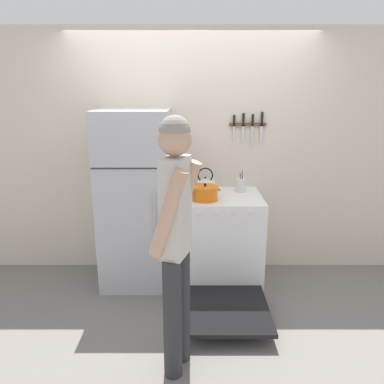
{
  "coord_description": "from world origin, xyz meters",
  "views": [
    {
      "loc": [
        -0.0,
        -3.91,
        1.96
      ],
      "look_at": [
        0.01,
        -0.5,
        1.01
      ],
      "focal_mm": 35.0,
      "sensor_mm": 36.0,
      "label": 1
    }
  ],
  "objects_px": {
    "tea_kettle": "(204,185)",
    "utensil_jar": "(239,185)",
    "refrigerator": "(135,200)",
    "stove_range": "(221,241)",
    "dutch_oven_pot": "(204,193)",
    "person": "(175,234)"
  },
  "relations": [
    {
      "from": "refrigerator",
      "to": "stove_range",
      "type": "distance_m",
      "value": 0.96
    },
    {
      "from": "utensil_jar",
      "to": "person",
      "type": "bearing_deg",
      "value": -113.17
    },
    {
      "from": "tea_kettle",
      "to": "stove_range",
      "type": "bearing_deg",
      "value": -47.56
    },
    {
      "from": "refrigerator",
      "to": "dutch_oven_pot",
      "type": "bearing_deg",
      "value": -13.2
    },
    {
      "from": "refrigerator",
      "to": "utensil_jar",
      "type": "height_order",
      "value": "refrigerator"
    },
    {
      "from": "refrigerator",
      "to": "tea_kettle",
      "type": "bearing_deg",
      "value": 9.72
    },
    {
      "from": "tea_kettle",
      "to": "utensil_jar",
      "type": "xyz_separation_m",
      "value": [
        0.36,
        0.01,
        -0.0
      ]
    },
    {
      "from": "person",
      "to": "utensil_jar",
      "type": "bearing_deg",
      "value": -5.33
    },
    {
      "from": "person",
      "to": "tea_kettle",
      "type": "bearing_deg",
      "value": 8.0
    },
    {
      "from": "refrigerator",
      "to": "utensil_jar",
      "type": "xyz_separation_m",
      "value": [
        1.05,
        0.13,
        0.12
      ]
    },
    {
      "from": "refrigerator",
      "to": "tea_kettle",
      "type": "relative_size",
      "value": 6.86
    },
    {
      "from": "stove_range",
      "to": "refrigerator",
      "type": "bearing_deg",
      "value": 176.08
    },
    {
      "from": "person",
      "to": "stove_range",
      "type": "bearing_deg",
      "value": -0.52
    },
    {
      "from": "stove_range",
      "to": "person",
      "type": "relative_size",
      "value": 0.8
    },
    {
      "from": "stove_range",
      "to": "tea_kettle",
      "type": "height_order",
      "value": "tea_kettle"
    },
    {
      "from": "stove_range",
      "to": "tea_kettle",
      "type": "relative_size",
      "value": 5.62
    },
    {
      "from": "dutch_oven_pot",
      "to": "utensil_jar",
      "type": "xyz_separation_m",
      "value": [
        0.37,
        0.29,
        0.0
      ]
    },
    {
      "from": "stove_range",
      "to": "dutch_oven_pot",
      "type": "height_order",
      "value": "dutch_oven_pot"
    },
    {
      "from": "stove_range",
      "to": "tea_kettle",
      "type": "distance_m",
      "value": 0.59
    },
    {
      "from": "tea_kettle",
      "to": "utensil_jar",
      "type": "bearing_deg",
      "value": 1.09
    },
    {
      "from": "stove_range",
      "to": "dutch_oven_pot",
      "type": "bearing_deg",
      "value": -150.19
    },
    {
      "from": "stove_range",
      "to": "tea_kettle",
      "type": "bearing_deg",
      "value": 132.44
    }
  ]
}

